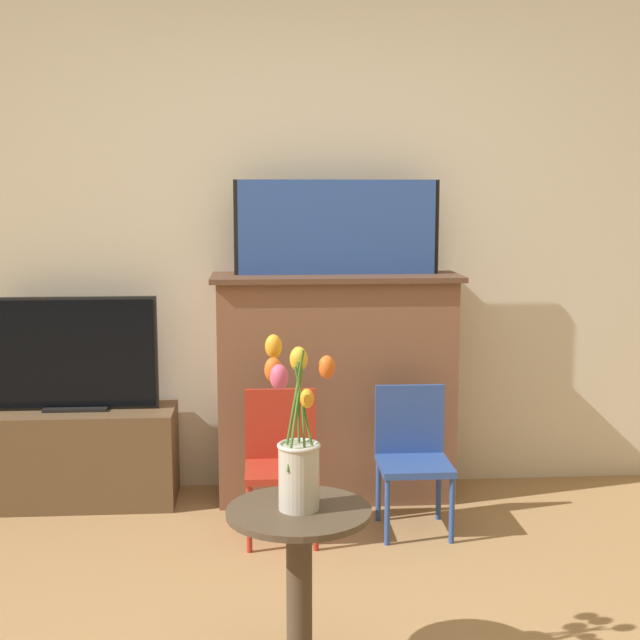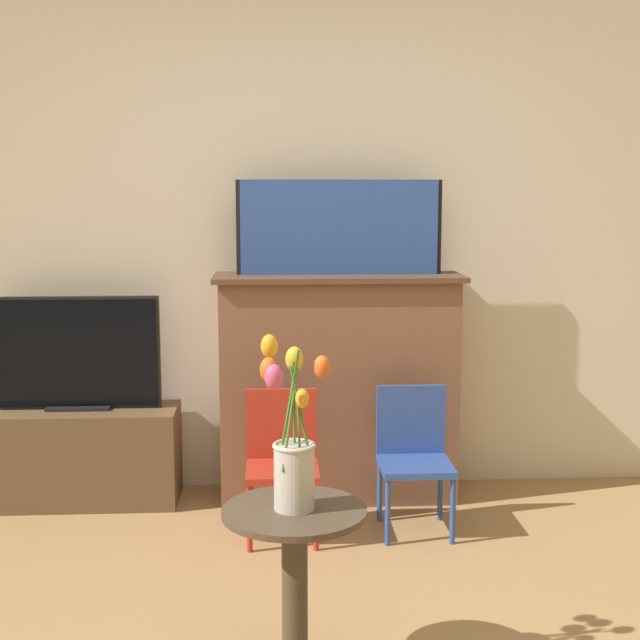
{
  "view_description": "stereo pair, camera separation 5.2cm",
  "coord_description": "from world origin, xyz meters",
  "px_view_note": "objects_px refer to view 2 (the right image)",
  "views": [
    {
      "loc": [
        -0.23,
        -2.38,
        1.53
      ],
      "look_at": [
        0.02,
        1.15,
        1.0
      ],
      "focal_mm": 50.0,
      "sensor_mm": 36.0,
      "label": 1
    },
    {
      "loc": [
        -0.18,
        -2.38,
        1.53
      ],
      "look_at": [
        0.02,
        1.15,
        1.0
      ],
      "focal_mm": 50.0,
      "sensor_mm": 36.0,
      "label": 2
    }
  ],
  "objects_px": {
    "vase_tulips": "(292,447)",
    "painting": "(339,227)",
    "tv_monitor": "(78,355)",
    "chair_blue": "(414,451)",
    "chair_red": "(282,456)"
  },
  "relations": [
    {
      "from": "chair_blue",
      "to": "painting",
      "type": "bearing_deg",
      "value": 123.24
    },
    {
      "from": "tv_monitor",
      "to": "chair_red",
      "type": "bearing_deg",
      "value": -26.08
    },
    {
      "from": "painting",
      "to": "tv_monitor",
      "type": "distance_m",
      "value": 1.41
    },
    {
      "from": "painting",
      "to": "chair_red",
      "type": "relative_size",
      "value": 1.55
    },
    {
      "from": "chair_blue",
      "to": "vase_tulips",
      "type": "bearing_deg",
      "value": -114.69
    },
    {
      "from": "painting",
      "to": "chair_blue",
      "type": "xyz_separation_m",
      "value": [
        0.3,
        -0.46,
        -0.98
      ]
    },
    {
      "from": "chair_red",
      "to": "chair_blue",
      "type": "height_order",
      "value": "same"
    },
    {
      "from": "chair_red",
      "to": "vase_tulips",
      "type": "height_order",
      "value": "vase_tulips"
    },
    {
      "from": "vase_tulips",
      "to": "painting",
      "type": "bearing_deg",
      "value": 80.9
    },
    {
      "from": "tv_monitor",
      "to": "chair_red",
      "type": "distance_m",
      "value": 1.15
    },
    {
      "from": "chair_red",
      "to": "chair_blue",
      "type": "bearing_deg",
      "value": 3.62
    },
    {
      "from": "tv_monitor",
      "to": "chair_blue",
      "type": "bearing_deg",
      "value": -15.68
    },
    {
      "from": "tv_monitor",
      "to": "chair_blue",
      "type": "relative_size",
      "value": 1.24
    },
    {
      "from": "tv_monitor",
      "to": "vase_tulips",
      "type": "distance_m",
      "value": 1.96
    },
    {
      "from": "chair_blue",
      "to": "chair_red",
      "type": "bearing_deg",
      "value": -176.38
    }
  ]
}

